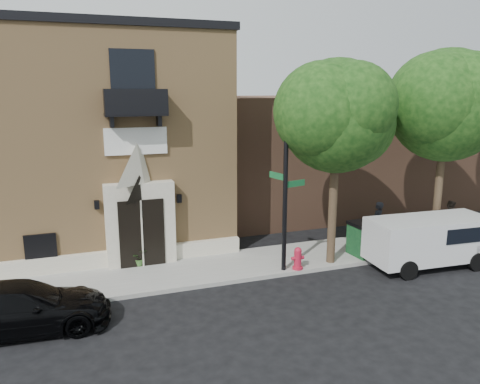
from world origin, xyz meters
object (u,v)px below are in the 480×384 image
object	(u,v)px
black_sedan	(20,308)
dumpster	(375,237)
street_sign	(285,187)
pedestrian_near	(377,223)
fire_hydrant	(298,258)
pedestrian_far	(449,219)
cargo_van	(433,239)

from	to	relation	value
black_sedan	dumpster	world-z (taller)	dumpster
street_sign	pedestrian_near	distance (m)	5.75
pedestrian_near	dumpster	bearing A→B (deg)	24.87
street_sign	fire_hydrant	distance (m)	2.80
street_sign	pedestrian_near	size ratio (longest dim) A/B	3.34
black_sedan	street_sign	world-z (taller)	street_sign
black_sedan	street_sign	bearing A→B (deg)	-78.10
fire_hydrant	dumpster	bearing A→B (deg)	8.09
street_sign	pedestrian_near	bearing A→B (deg)	1.09
pedestrian_near	pedestrian_far	size ratio (longest dim) A/B	1.07
fire_hydrant	pedestrian_far	size ratio (longest dim) A/B	0.49
street_sign	fire_hydrant	bearing A→B (deg)	-29.49
fire_hydrant	cargo_van	bearing A→B (deg)	-11.91
dumpster	fire_hydrant	bearing A→B (deg)	-176.41
cargo_van	street_sign	distance (m)	6.30
black_sedan	cargo_van	size ratio (longest dim) A/B	1.01
fire_hydrant	pedestrian_far	distance (m)	8.22
pedestrian_far	street_sign	bearing A→B (deg)	75.57
fire_hydrant	pedestrian_far	xyz separation A→B (m)	(8.13, 1.12, 0.45)
cargo_van	pedestrian_near	bearing A→B (deg)	106.91
cargo_van	pedestrian_far	bearing A→B (deg)	40.97
black_sedan	pedestrian_near	xyz separation A→B (m)	(13.99, 2.88, 0.37)
dumpster	pedestrian_far	distance (m)	4.39
street_sign	dumpster	distance (m)	4.97
dumpster	pedestrian_near	distance (m)	1.34
black_sedan	street_sign	distance (m)	9.36
street_sign	pedestrian_far	bearing A→B (deg)	-8.01
black_sedan	cargo_van	world-z (taller)	cargo_van
cargo_van	fire_hydrant	bearing A→B (deg)	171.31
street_sign	cargo_van	bearing A→B (deg)	-26.69
black_sedan	fire_hydrant	xyz separation A→B (m)	(9.39, 1.32, -0.15)
cargo_van	pedestrian_far	xyz separation A→B (m)	(2.88, 2.23, -0.06)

